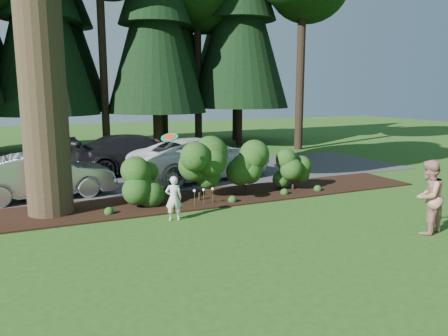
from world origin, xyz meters
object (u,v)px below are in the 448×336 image
at_px(car_dark_suv, 138,153).
at_px(frisbee, 170,137).
at_px(car_silver_wagon, 44,176).
at_px(child, 174,198).
at_px(adult, 428,197).
at_px(car_white_suv, 203,158).

distance_m(car_dark_suv, frisbee, 7.36).
relative_size(car_silver_wagon, frisbee, 9.04).
distance_m(child, frisbee, 1.66).
distance_m(car_silver_wagon, child, 5.12).
xyz_separation_m(car_silver_wagon, frisbee, (3.07, -3.90, 1.50)).
height_order(car_dark_suv, adult, adult).
xyz_separation_m(child, frisbee, (-0.02, 0.19, 1.65)).
height_order(car_white_suv, child, car_white_suv).
bearing_deg(frisbee, car_white_suv, 59.23).
distance_m(car_white_suv, frisbee, 5.89).
relative_size(car_silver_wagon, car_dark_suv, 0.79).
distance_m(car_white_suv, car_dark_suv, 3.07).
height_order(car_white_suv, frisbee, frisbee).
distance_m(car_silver_wagon, frisbee, 5.18).
relative_size(car_silver_wagon, car_white_suv, 0.76).
xyz_separation_m(car_dark_suv, child, (-0.82, -7.36, -0.23)).
bearing_deg(adult, car_white_suv, -90.14).
xyz_separation_m(car_dark_suv, frisbee, (-0.85, -7.17, 1.42)).
relative_size(child, adult, 0.67).
relative_size(car_white_suv, child, 4.74).
distance_m(car_dark_suv, adult, 11.91).
bearing_deg(car_dark_suv, car_white_suv, -137.70).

